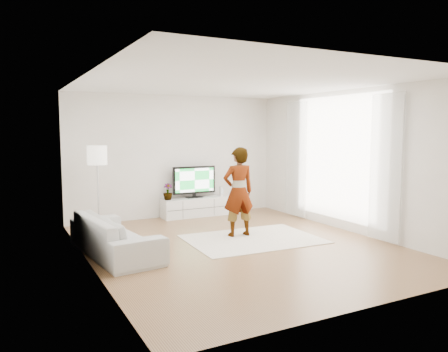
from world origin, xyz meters
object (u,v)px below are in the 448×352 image
television (194,181)px  floor_lamp (97,159)px  player (238,192)px  rug (253,239)px  media_console (195,207)px  sofa (115,235)px

television → floor_lamp: bearing=-165.4°
player → rug: bearing=113.3°
television → player: size_ratio=0.63×
media_console → sofa: 3.32m
media_console → player: size_ratio=0.93×
media_console → sofa: size_ratio=0.71×
media_console → rug: size_ratio=0.66×
sofa → player: bearing=-93.4°
rug → floor_lamp: bearing=141.5°
rug → sofa: (-2.48, 0.20, 0.31)m
rug → sofa: sofa is taller
television → sofa: bearing=-136.1°
sofa → floor_lamp: bearing=-9.8°
player → sofa: bearing=7.7°
player → floor_lamp: size_ratio=0.98×
rug → player: size_ratio=1.42×
floor_lamp → player: bearing=-34.5°
television → rug: size_ratio=0.44×
player → television: bearing=-86.9°
television → player: 2.17m
media_console → sofa: sofa is taller
television → player: (-0.04, -2.17, 0.01)m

